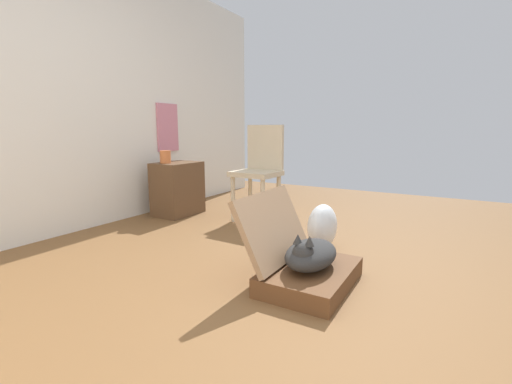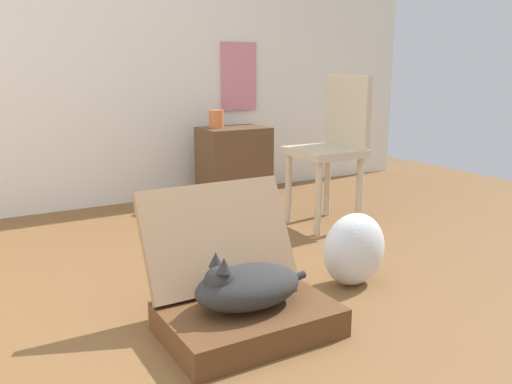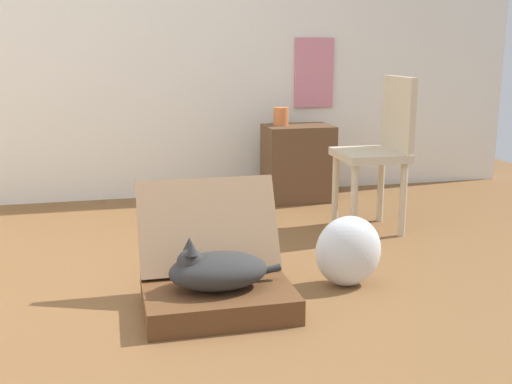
# 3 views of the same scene
# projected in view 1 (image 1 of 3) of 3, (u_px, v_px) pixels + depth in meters

# --- Properties ---
(ground_plane) EXTENTS (7.68, 7.68, 0.00)m
(ground_plane) POSITION_uv_depth(u_px,v_px,m) (274.00, 299.00, 1.95)
(ground_plane) COLOR brown
(ground_plane) RESTS_ON ground
(wall_back) EXTENTS (6.40, 0.15, 2.60)m
(wall_back) POSITION_uv_depth(u_px,v_px,m) (29.00, 84.00, 2.85)
(wall_back) COLOR silver
(wall_back) RESTS_ON ground
(suitcase_base) EXTENTS (0.66, 0.46, 0.12)m
(suitcase_base) POSITION_uv_depth(u_px,v_px,m) (310.00, 276.00, 2.12)
(suitcase_base) COLOR brown
(suitcase_base) RESTS_ON ground
(suitcase_lid) EXTENTS (0.66, 0.24, 0.43)m
(suitcase_lid) POSITION_uv_depth(u_px,v_px,m) (273.00, 227.00, 2.20)
(suitcase_lid) COLOR #9B7756
(suitcase_lid) RESTS_ON suitcase_base
(cat) EXTENTS (0.52, 0.28, 0.23)m
(cat) POSITION_uv_depth(u_px,v_px,m) (310.00, 254.00, 2.09)
(cat) COLOR #2D2D2D
(cat) RESTS_ON suitcase_base
(plastic_bag_white) EXTENTS (0.34, 0.22, 0.36)m
(plastic_bag_white) POSITION_uv_depth(u_px,v_px,m) (322.00, 227.00, 2.77)
(plastic_bag_white) COLOR silver
(plastic_bag_white) RESTS_ON ground
(side_table) EXTENTS (0.51, 0.36, 0.58)m
(side_table) POSITION_uv_depth(u_px,v_px,m) (178.00, 189.00, 3.88)
(side_table) COLOR brown
(side_table) RESTS_ON ground
(vase_tall) EXTENTS (0.11, 0.11, 0.14)m
(vase_tall) POSITION_uv_depth(u_px,v_px,m) (165.00, 157.00, 3.72)
(vase_tall) COLOR #CC6B38
(vase_tall) RESTS_ON side_table
(chair) EXTENTS (0.42, 0.45, 0.98)m
(chair) POSITION_uv_depth(u_px,v_px,m) (260.00, 168.00, 3.62)
(chair) COLOR beige
(chair) RESTS_ON ground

